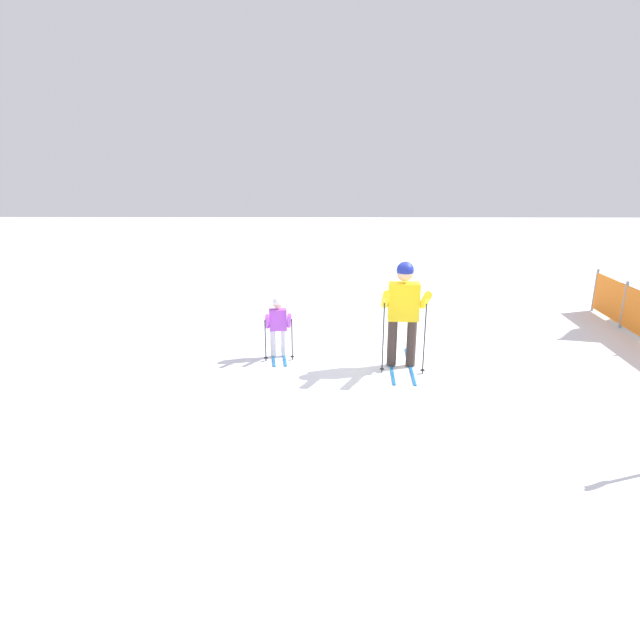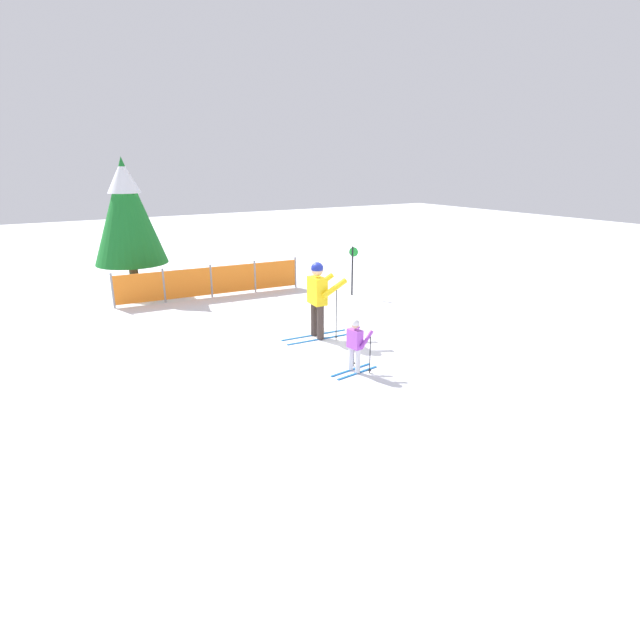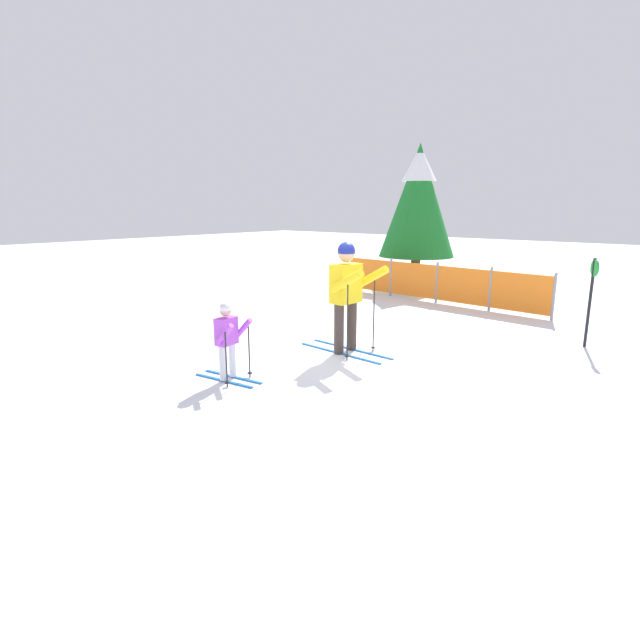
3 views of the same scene
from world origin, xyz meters
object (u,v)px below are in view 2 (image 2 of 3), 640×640
(skier_child, at_px, (355,342))
(conifer_far, at_px, (127,210))
(safety_fence, at_px, (211,281))
(skier_adult, at_px, (318,293))
(trail_marker, at_px, (353,265))

(skier_child, xyz_separation_m, conifer_far, (-2.23, 9.09, 1.90))
(safety_fence, distance_m, conifer_far, 3.46)
(skier_adult, xyz_separation_m, conifer_far, (-2.66, 6.99, 1.46))
(conifer_far, relative_size, trail_marker, 2.73)
(skier_child, relative_size, trail_marker, 0.72)
(skier_adult, height_order, conifer_far, conifer_far)
(skier_child, bearing_deg, safety_fence, 85.93)
(skier_child, bearing_deg, conifer_far, 96.14)
(conifer_far, bearing_deg, trail_marker, -36.76)
(skier_adult, relative_size, conifer_far, 0.44)
(safety_fence, relative_size, conifer_far, 1.37)
(skier_child, distance_m, trail_marker, 5.96)
(skier_adult, xyz_separation_m, skier_child, (-0.44, -2.10, -0.44))
(conifer_far, xyz_separation_m, trail_marker, (5.58, -4.17, -1.60))
(skier_adult, distance_m, trail_marker, 4.06)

